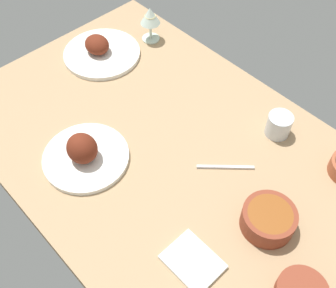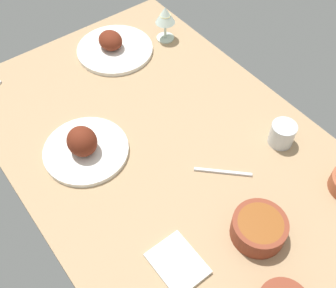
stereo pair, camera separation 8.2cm
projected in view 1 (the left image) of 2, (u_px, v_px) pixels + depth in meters
dining_table at (168, 152)px, 131.36cm from camera, size 140.00×90.00×4.00cm
plate_center_main at (84, 154)px, 124.70cm from camera, size 26.52×26.52×10.62cm
plate_far_side at (100, 51)px, 155.85cm from camera, size 28.96×28.96×8.10cm
bowl_soup at (268, 219)px, 110.58cm from camera, size 14.74×14.74×6.44cm
wine_glass at (150, 17)px, 155.62cm from camera, size 7.60×7.60×14.00cm
water_tumbler at (279, 125)px, 130.63cm from camera, size 7.87×7.87×7.63cm
folded_napkin at (193, 262)px, 106.18cm from camera, size 14.48×11.36×1.20cm
fork_loose at (225, 167)px, 124.77cm from camera, size 12.84×13.05×0.80cm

